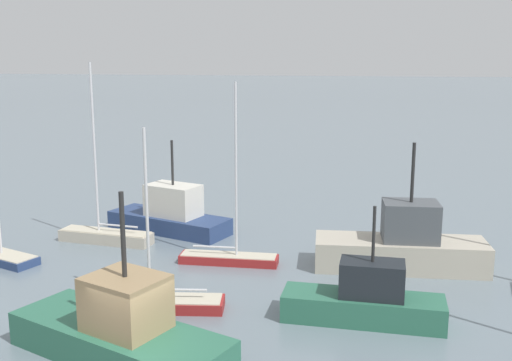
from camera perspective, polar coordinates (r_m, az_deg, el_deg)
The scene contains 7 objects.
sailboat_0 at distance 26.12m, azimuth -2.59°, elevation -7.11°, with size 4.34×1.30×7.81m.
sailboat_1 at distance 21.86m, azimuth -9.13°, elevation -11.23°, with size 4.64×1.97×6.47m.
sailboat_5 at distance 29.85m, azimuth -14.14°, elevation -4.94°, with size 4.69×1.36×8.57m.
fishing_boat_0 at distance 26.02m, azimuth 13.78°, elevation -6.10°, with size 7.30×3.00×5.39m.
fishing_boat_1 at distance 31.00m, azimuth -8.15°, elevation -3.22°, with size 6.82×3.90×4.74m.
fishing_boat_2 at distance 20.82m, azimuth 10.37°, elevation -11.13°, with size 5.43×1.62×4.03m.
fishing_boat_3 at distance 18.48m, azimuth -12.75°, elevation -13.91°, with size 7.46×4.60×5.12m.
Camera 1 is at (6.94, -14.04, 8.73)m, focal length 41.96 mm.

